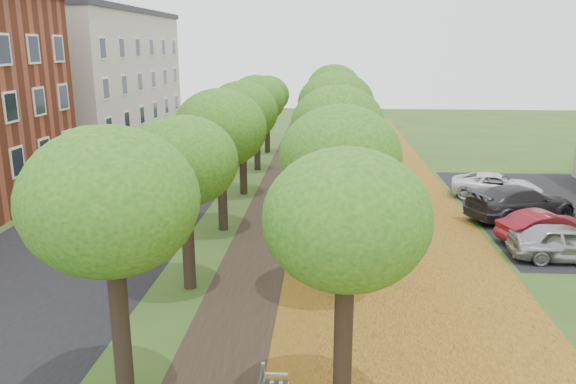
% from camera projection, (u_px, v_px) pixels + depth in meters
% --- Properties ---
extents(street_asphalt, '(8.00, 70.00, 0.01)m').
position_uv_depth(street_asphalt, '(127.00, 207.00, 27.41)').
color(street_asphalt, black).
rests_on(street_asphalt, ground).
extents(footpath, '(3.20, 70.00, 0.01)m').
position_uv_depth(footpath, '(280.00, 210.00, 26.90)').
color(footpath, black).
rests_on(footpath, ground).
extents(leaf_verge, '(7.50, 70.00, 0.01)m').
position_uv_depth(leaf_verge, '(385.00, 212.00, 26.56)').
color(leaf_verge, '#AD7D1F').
rests_on(leaf_verge, ground).
extents(parking_lot, '(9.00, 16.00, 0.01)m').
position_uv_depth(parking_lot, '(561.00, 210.00, 26.95)').
color(parking_lot, black).
rests_on(parking_lot, ground).
extents(tree_row_west, '(3.62, 33.62, 6.00)m').
position_uv_depth(tree_row_west, '(232.00, 118.00, 25.93)').
color(tree_row_west, black).
rests_on(tree_row_west, ground).
extents(tree_row_east, '(3.62, 33.62, 6.00)m').
position_uv_depth(tree_row_east, '(336.00, 119.00, 25.60)').
color(tree_row_east, black).
rests_on(tree_row_east, ground).
extents(building_cream, '(10.30, 20.30, 10.40)m').
position_uv_depth(building_cream, '(84.00, 78.00, 44.10)').
color(building_cream, beige).
rests_on(building_cream, ground).
extents(car_silver, '(4.04, 1.69, 1.37)m').
position_uv_depth(car_silver, '(566.00, 243.00, 20.53)').
color(car_silver, '#9F9EA3').
rests_on(car_silver, ground).
extents(car_red, '(4.12, 2.50, 1.28)m').
position_uv_depth(car_red, '(546.00, 227.00, 22.39)').
color(car_red, maroon).
rests_on(car_red, ground).
extents(car_grey, '(5.69, 4.08, 1.53)m').
position_uv_depth(car_grey, '(520.00, 203.00, 25.44)').
color(car_grey, '#2F2F33').
rests_on(car_grey, ground).
extents(car_white, '(4.86, 3.04, 1.25)m').
position_uv_depth(car_white, '(497.00, 186.00, 29.04)').
color(car_white, white).
rests_on(car_white, ground).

